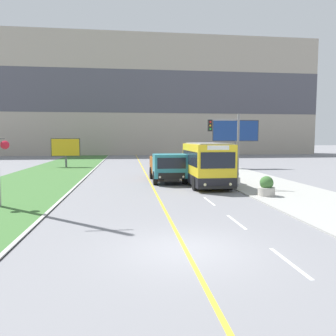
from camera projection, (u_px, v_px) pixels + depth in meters
name	position (u px, v px, depth m)	size (l,w,h in m)	color
ground_plane	(186.00, 250.00, 10.39)	(300.00, 300.00, 0.00)	slate
lane_marking_centre	(185.00, 229.00, 12.78)	(2.88, 140.00, 0.01)	gold
apartment_block_background	(135.00, 97.00, 71.57)	(80.00, 8.04, 25.28)	#A89E8E
city_bus	(207.00, 165.00, 23.90)	(2.74, 6.00, 3.20)	yellow
dump_truck	(168.00, 168.00, 26.28)	(2.59, 6.69, 2.33)	black
traffic_light_mast	(229.00, 141.00, 23.06)	(2.28, 0.32, 5.23)	slate
billboard_large	(235.00, 132.00, 38.82)	(5.63, 0.24, 5.71)	#59595B
billboard_small	(66.00, 148.00, 40.08)	(3.46, 0.24, 3.56)	#59595B
planter_round_near	(266.00, 187.00, 19.74)	(1.01, 1.01, 1.19)	#B7B2A8
planter_round_second	(234.00, 177.00, 25.03)	(1.02, 1.02, 1.14)	#B7B2A8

